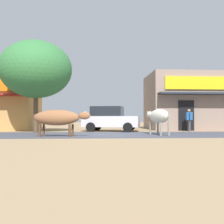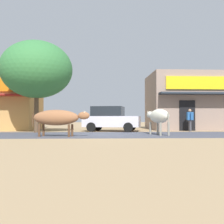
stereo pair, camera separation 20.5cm
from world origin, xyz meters
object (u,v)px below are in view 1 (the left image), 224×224
at_px(roadside_tree, 36,70).
at_px(pedestrian_by_shop, 189,118).
at_px(parked_hatchback_car, 110,119).
at_px(cow_near_brown, 58,118).
at_px(cow_far_dark, 159,116).

xyz_separation_m(roadside_tree, pedestrian_by_shop, (9.84, 0.88, -2.99)).
relative_size(parked_hatchback_car, pedestrian_by_shop, 2.70).
xyz_separation_m(parked_hatchback_car, cow_near_brown, (-2.79, -4.89, 0.05)).
relative_size(roadside_tree, parked_hatchback_car, 1.41).
bearing_deg(roadside_tree, pedestrian_by_shop, 5.14).
distance_m(cow_near_brown, pedestrian_by_shop, 9.22).
relative_size(parked_hatchback_car, cow_near_brown, 1.41).
bearing_deg(roadside_tree, cow_near_brown, -63.65).
xyz_separation_m(parked_hatchback_car, pedestrian_by_shop, (5.23, -0.33, 0.01)).
bearing_deg(cow_near_brown, parked_hatchback_car, 60.30).
bearing_deg(pedestrian_by_shop, roadside_tree, -174.86).
bearing_deg(cow_far_dark, roadside_tree, 158.80).
height_order(roadside_tree, pedestrian_by_shop, roadside_tree).
bearing_deg(pedestrian_by_shop, cow_far_dark, -129.05).
xyz_separation_m(cow_near_brown, pedestrian_by_shop, (8.01, 4.57, -0.04)).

